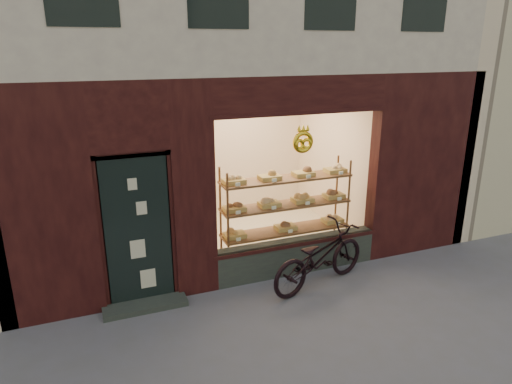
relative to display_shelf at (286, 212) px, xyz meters
name	(u,v)px	position (x,y,z in m)	size (l,w,h in m)	color
ground	(341,356)	(-0.45, -2.55, -0.87)	(90.00, 90.00, 0.00)	#565560
display_shelf	(286,212)	(0.00, 0.00, 0.00)	(2.20, 0.45, 1.70)	brown
bicycle	(319,257)	(0.11, -0.96, -0.40)	(0.63, 1.80, 0.94)	black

